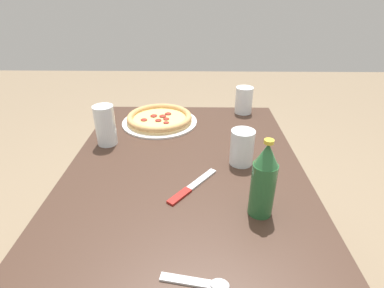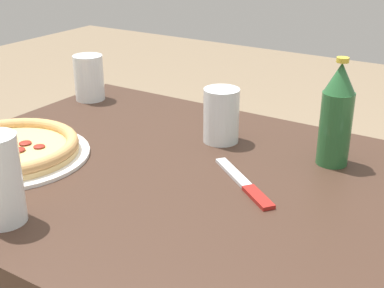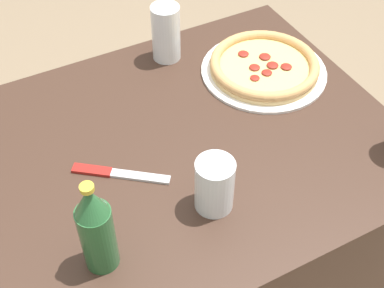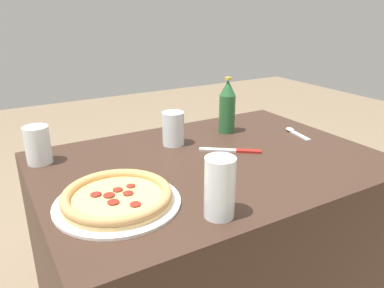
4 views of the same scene
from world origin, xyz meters
The scene contains 8 objects.
table centered at (0.00, 0.00, 0.36)m, with size 1.16×0.82×0.72m.
pizza_salami centered at (0.38, 0.13, 0.74)m, with size 0.34×0.34×0.04m.
glass_water centered at (0.18, 0.32, 0.79)m, with size 0.08×0.08×0.16m.
glass_mango_juice centered at (0.04, -0.20, 0.77)m, with size 0.08×0.08×0.13m.
glass_orange_juice centered at (0.51, -0.27, 0.78)m, with size 0.08×0.08×0.13m.
beer_bottle centered at (-0.22, -0.22, 0.83)m, with size 0.07×0.07×0.23m.
knife centered at (-0.11, -0.02, 0.72)m, with size 0.19×0.15×0.01m.
spoon centered at (-0.45, -0.06, 0.72)m, with size 0.05×0.15×0.01m.
Camera 4 is at (0.65, 0.99, 1.22)m, focal length 35.00 mm.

